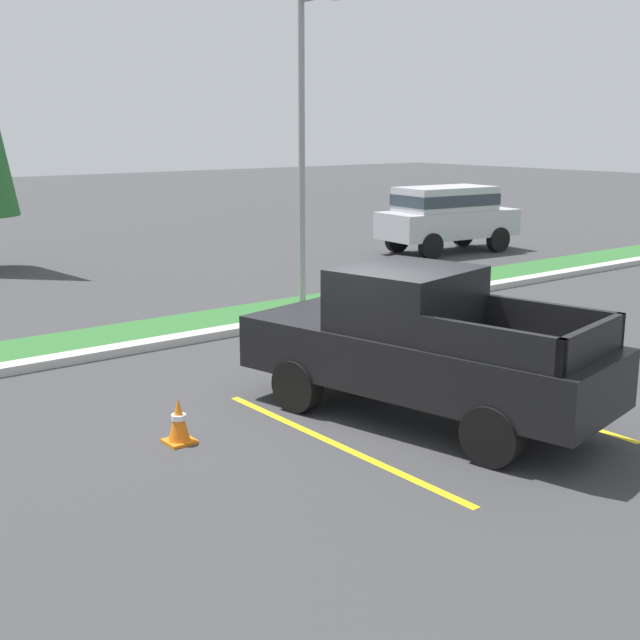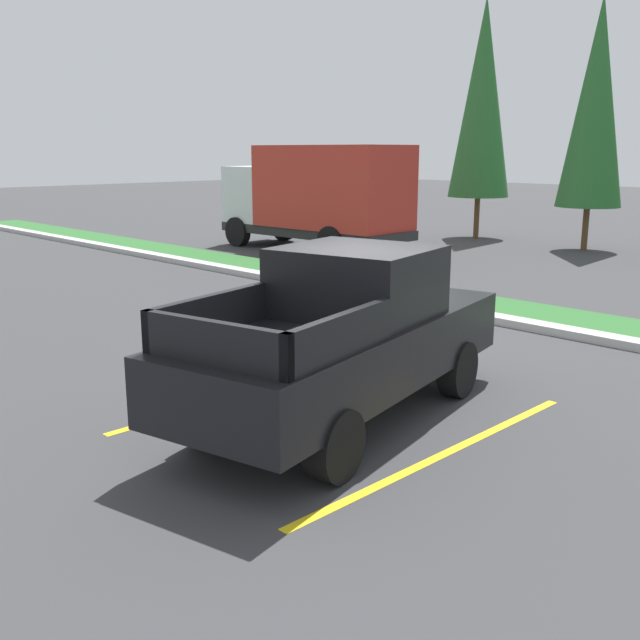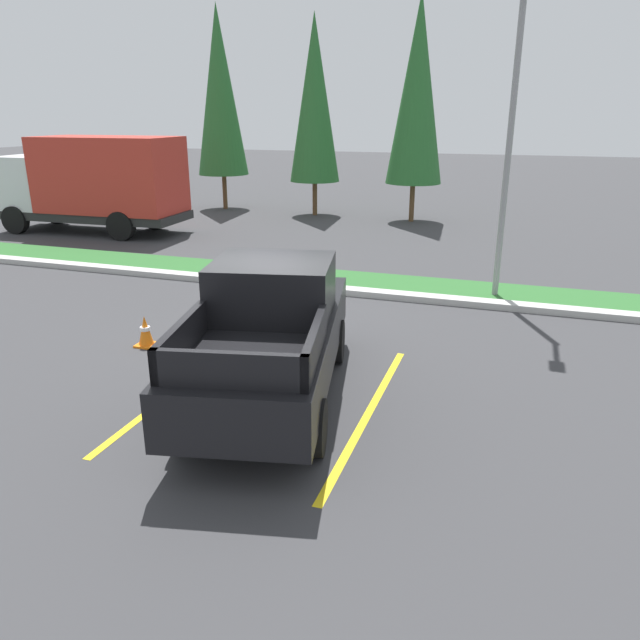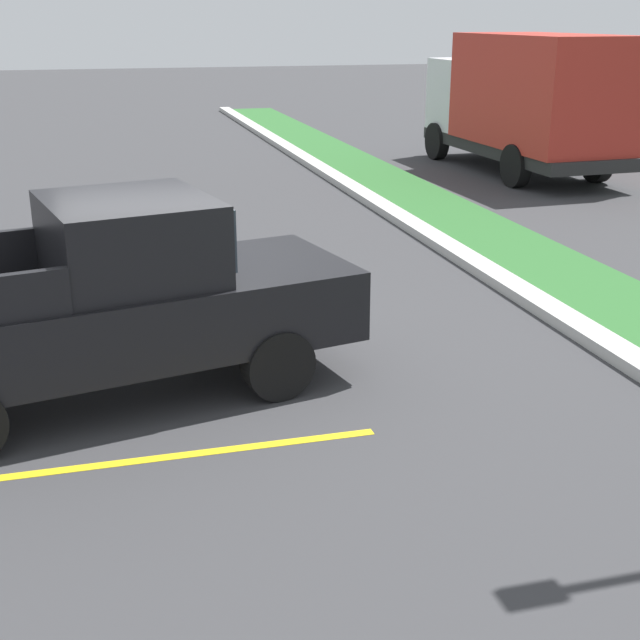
{
  "view_description": "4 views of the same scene",
  "coord_description": "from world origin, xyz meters",
  "px_view_note": "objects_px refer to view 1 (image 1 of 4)",
  "views": [
    {
      "loc": [
        -7.53,
        -8.75,
        3.98
      ],
      "look_at": [
        0.39,
        1.35,
        1.04
      ],
      "focal_mm": 47.59,
      "sensor_mm": 36.0,
      "label": 1
    },
    {
      "loc": [
        6.37,
        -7.03,
        3.25
      ],
      "look_at": [
        0.34,
        -1.08,
        1.27
      ],
      "focal_mm": 40.95,
      "sensor_mm": 36.0,
      "label": 2
    },
    {
      "loc": [
        3.87,
        -8.61,
        4.18
      ],
      "look_at": [
        0.73,
        0.82,
        0.76
      ],
      "focal_mm": 33.9,
      "sensor_mm": 36.0,
      "label": 3
    },
    {
      "loc": [
        9.25,
        -0.9,
        3.84
      ],
      "look_at": [
        1.13,
        1.3,
        0.87
      ],
      "focal_mm": 48.79,
      "sensor_mm": 36.0,
      "label": 4
    }
  ],
  "objects_px": {
    "street_light": "(306,133)",
    "traffic_cone": "(179,421)",
    "suv_distant": "(447,214)",
    "pickup_truck_main": "(420,346)"
  },
  "relations": [
    {
      "from": "pickup_truck_main",
      "to": "street_light",
      "type": "distance_m",
      "value": 7.68
    },
    {
      "from": "traffic_cone",
      "to": "pickup_truck_main",
      "type": "bearing_deg",
      "value": -21.61
    },
    {
      "from": "suv_distant",
      "to": "street_light",
      "type": "bearing_deg",
      "value": -153.95
    },
    {
      "from": "suv_distant",
      "to": "traffic_cone",
      "type": "distance_m",
      "value": 17.9
    },
    {
      "from": "suv_distant",
      "to": "traffic_cone",
      "type": "xyz_separation_m",
      "value": [
        -15.04,
        -9.66,
        -0.95
      ]
    },
    {
      "from": "suv_distant",
      "to": "traffic_cone",
      "type": "bearing_deg",
      "value": -147.27
    },
    {
      "from": "street_light",
      "to": "traffic_cone",
      "type": "distance_m",
      "value": 8.79
    },
    {
      "from": "pickup_truck_main",
      "to": "suv_distant",
      "type": "height_order",
      "value": "same"
    },
    {
      "from": "street_light",
      "to": "traffic_cone",
      "type": "height_order",
      "value": "street_light"
    },
    {
      "from": "pickup_truck_main",
      "to": "suv_distant",
      "type": "bearing_deg",
      "value": 42.34
    }
  ]
}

